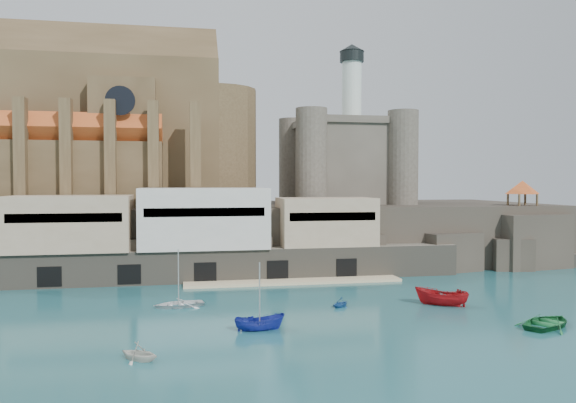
# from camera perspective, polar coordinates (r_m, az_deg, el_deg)

# --- Properties ---
(ground) EXTENTS (300.00, 300.00, 0.00)m
(ground) POSITION_cam_1_polar(r_m,az_deg,el_deg) (60.36, 2.16, -11.28)
(ground) COLOR #1B525A
(ground) RESTS_ON ground
(promontory) EXTENTS (100.00, 36.00, 10.00)m
(promontory) POSITION_cam_1_polar(r_m,az_deg,el_deg) (97.89, -3.16, -3.24)
(promontory) COLOR #28231E
(promontory) RESTS_ON ground
(quay) EXTENTS (70.00, 12.00, 13.05)m
(quay) POSITION_cam_1_polar(r_m,az_deg,el_deg) (80.74, -8.66, -3.57)
(quay) COLOR #6C6456
(quay) RESTS_ON ground
(church) EXTENTS (47.00, 25.93, 30.51)m
(church) POSITION_cam_1_polar(r_m,az_deg,el_deg) (100.02, -17.19, 6.65)
(church) COLOR #4F3D25
(church) RESTS_ON promontory
(castle_keep) EXTENTS (21.20, 21.20, 29.30)m
(castle_keep) POSITION_cam_1_polar(r_m,az_deg,el_deg) (102.69, 5.76, 4.47)
(castle_keep) COLOR #4C463C
(castle_keep) RESTS_ON promontory
(rock_outcrop) EXTENTS (14.50, 10.50, 8.70)m
(rock_outcrop) POSITION_cam_1_polar(r_m,az_deg,el_deg) (100.25, 22.70, -3.79)
(rock_outcrop) COLOR #28231E
(rock_outcrop) RESTS_ON ground
(pavilion) EXTENTS (6.40, 6.40, 5.40)m
(pavilion) POSITION_cam_1_polar(r_m,az_deg,el_deg) (99.91, 22.71, 1.19)
(pavilion) COLOR #4F3D25
(pavilion) RESTS_ON rock_outcrop
(boat_1) EXTENTS (3.15, 3.41, 3.38)m
(boat_1) POSITION_cam_1_polar(r_m,az_deg,el_deg) (46.79, -14.88, -15.31)
(boat_1) COLOR silver
(boat_1) RESTS_ON ground
(boat_2) EXTENTS (1.89, 1.85, 4.76)m
(boat_2) POSITION_cam_1_polar(r_m,az_deg,el_deg) (53.83, -2.89, -12.93)
(boat_2) COLOR navy
(boat_2) RESTS_ON ground
(boat_3) EXTENTS (3.60, 4.80, 6.66)m
(boat_3) POSITION_cam_1_polar(r_m,az_deg,el_deg) (60.57, 24.91, -11.42)
(boat_3) COLOR #1E7038
(boat_3) RESTS_ON ground
(boat_5) EXTENTS (3.15, 3.13, 5.93)m
(boat_5) POSITION_cam_1_polar(r_m,az_deg,el_deg) (66.29, 15.31, -10.15)
(boat_5) COLOR #A91217
(boat_5) RESTS_ON ground
(boat_6) EXTENTS (2.00, 4.15, 5.58)m
(boat_6) POSITION_cam_1_polar(r_m,az_deg,el_deg) (64.64, -11.05, -10.42)
(boat_6) COLOR white
(boat_6) RESTS_ON ground
(boat_7) EXTENTS (2.60, 2.68, 2.69)m
(boat_7) POSITION_cam_1_polar(r_m,az_deg,el_deg) (63.67, 5.35, -10.59)
(boat_7) COLOR #205498
(boat_7) RESTS_ON ground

